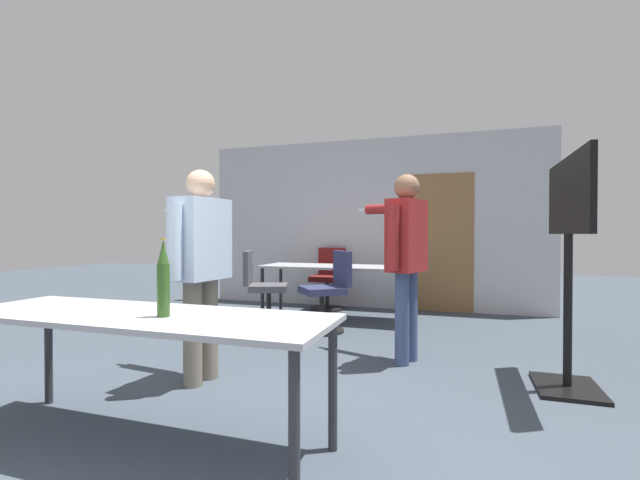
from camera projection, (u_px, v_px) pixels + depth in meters
The scene contains 10 objects.
back_wall at pixel (372, 224), 6.72m from camera, with size 5.34×0.12×2.64m.
conference_table_near at pixel (141, 325), 2.33m from camera, with size 2.14×0.68×0.72m.
conference_table_far at pixel (338, 270), 5.80m from camera, with size 2.09×0.75×0.72m.
tv_screen at pixel (569, 239), 3.15m from camera, with size 0.44×1.25×1.72m.
person_near_casual at pixel (405, 249), 3.83m from camera, with size 0.71×0.76×1.69m.
person_left_plaid at pixel (199, 255), 3.33m from camera, with size 0.76×0.74×1.65m.
office_chair_side_rolled at pixel (329, 280), 6.60m from camera, with size 0.52×0.55×0.94m.
office_chair_near_pushed at pixel (328, 293), 5.06m from camera, with size 0.69×0.68×0.95m.
office_chair_mid_tucked at pixel (263, 291), 5.36m from camera, with size 0.64×0.60×0.94m.
beer_bottle at pixel (163, 280), 2.23m from camera, with size 0.06×0.06×0.41m.
Camera 1 is at (1.36, -1.50, 1.16)m, focal length 24.00 mm.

